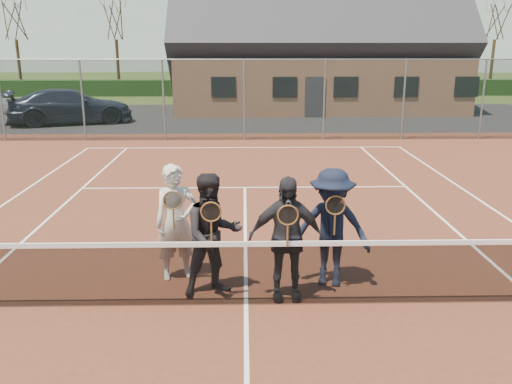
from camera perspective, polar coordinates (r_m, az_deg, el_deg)
ground at (r=27.13m, az=-1.25°, el=7.82°), size 220.00×220.00×0.00m
court_surface at (r=7.75m, az=-1.05°, el=-11.86°), size 30.00×30.00×0.02m
tarmac_carpark at (r=27.42m, az=-9.72°, el=7.69°), size 40.00×12.00×0.01m
hedge_row at (r=39.01m, az=-1.28°, el=10.93°), size 40.00×1.20×1.10m
hill_west at (r=105.06m, az=-15.82°, el=17.77°), size 110.00×110.00×18.00m
hill_centre at (r=104.11m, az=10.39°, el=19.21°), size 120.00×120.00×22.00m
car_c at (r=26.41m, az=-18.93°, el=8.52°), size 5.87×3.84×1.58m
court_markings at (r=7.75m, az=-1.05°, el=-11.76°), size 11.03×23.83×0.01m
tennis_net at (r=7.53m, az=-1.07°, el=-8.28°), size 11.68×0.08×1.10m
perimeter_fence at (r=20.50m, az=-1.26°, el=9.66°), size 30.07×0.07×3.02m
clubhouse at (r=31.16m, az=6.37°, el=16.06°), size 15.60×8.20×7.70m
tree_a at (r=43.04m, az=-24.22°, el=17.05°), size 3.20×3.20×7.77m
tree_b at (r=40.96m, az=-14.69°, el=18.01°), size 3.20×3.20×7.77m
tree_c at (r=40.01m, az=1.69°, el=18.55°), size 3.20×3.20×7.77m
tree_d at (r=41.73m, az=16.25°, el=17.84°), size 3.20×3.20×7.77m
tree_e at (r=43.83m, az=24.10°, el=17.01°), size 3.20×3.20×7.77m
player_a at (r=8.36m, az=-8.40°, el=-3.17°), size 0.76×0.62×1.80m
player_b at (r=7.77m, az=-4.58°, el=-4.52°), size 1.06×0.94×1.80m
player_c at (r=7.62m, az=3.16°, el=-4.90°), size 1.06×0.51×1.80m
player_d at (r=8.11m, az=7.94°, el=-3.76°), size 1.28×0.92×1.80m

